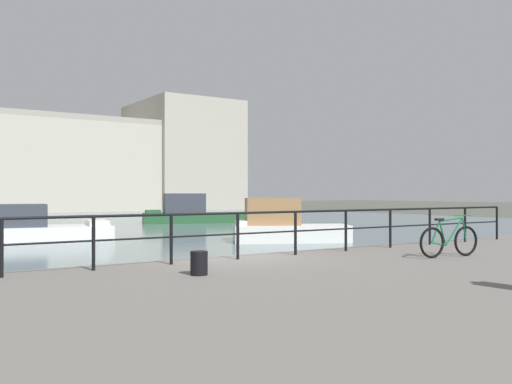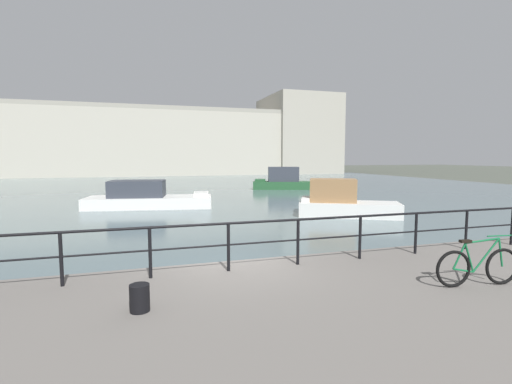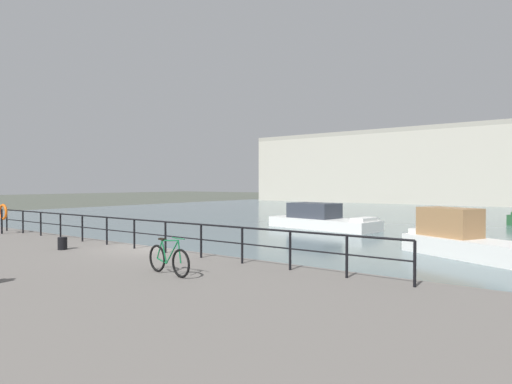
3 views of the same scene
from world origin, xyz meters
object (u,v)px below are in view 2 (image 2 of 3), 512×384
object	(u,v)px
moored_cabin_cruiser	(343,203)
moored_harbor_tender	(147,197)
harbor_building	(186,142)
mooring_bollard	(140,298)
parked_bicycle	(478,266)
moored_white_yacht	(292,182)

from	to	relation	value
moored_cabin_cruiser	moored_harbor_tender	size ratio (longest dim) A/B	0.69
harbor_building	mooring_bollard	bearing A→B (deg)	-97.27
parked_bicycle	moored_white_yacht	bearing A→B (deg)	82.18
moored_cabin_cruiser	parked_bicycle	distance (m)	13.43
parked_bicycle	mooring_bollard	distance (m)	6.26
moored_cabin_cruiser	moored_white_yacht	distance (m)	17.41
harbor_building	parked_bicycle	world-z (taller)	harbor_building
harbor_building	parked_bicycle	size ratio (longest dim) A/B	40.38
harbor_building	moored_harbor_tender	world-z (taller)	harbor_building
moored_white_yacht	mooring_bollard	xyz separation A→B (m)	(-14.72, -28.91, 0.25)
moored_harbor_tender	mooring_bollard	bearing A→B (deg)	-81.63
harbor_building	parked_bicycle	bearing A→B (deg)	-91.87
moored_cabin_cruiser	moored_white_yacht	bearing A→B (deg)	-76.06
moored_white_yacht	mooring_bollard	size ratio (longest dim) A/B	20.62
parked_bicycle	moored_harbor_tender	bearing A→B (deg)	114.91
parked_bicycle	mooring_bollard	world-z (taller)	parked_bicycle
moored_harbor_tender	harbor_building	bearing A→B (deg)	89.75
moored_cabin_cruiser	moored_harbor_tender	xyz separation A→B (m)	(-10.33, 6.88, -0.10)
harbor_building	mooring_bollard	xyz separation A→B (m)	(-8.39, -65.74, -5.04)
moored_harbor_tender	mooring_bollard	world-z (taller)	moored_harbor_tender
moored_harbor_tender	moored_cabin_cruiser	bearing A→B (deg)	-24.19
harbor_building	moored_harbor_tender	xyz separation A→B (m)	(-8.03, -46.89, -5.40)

